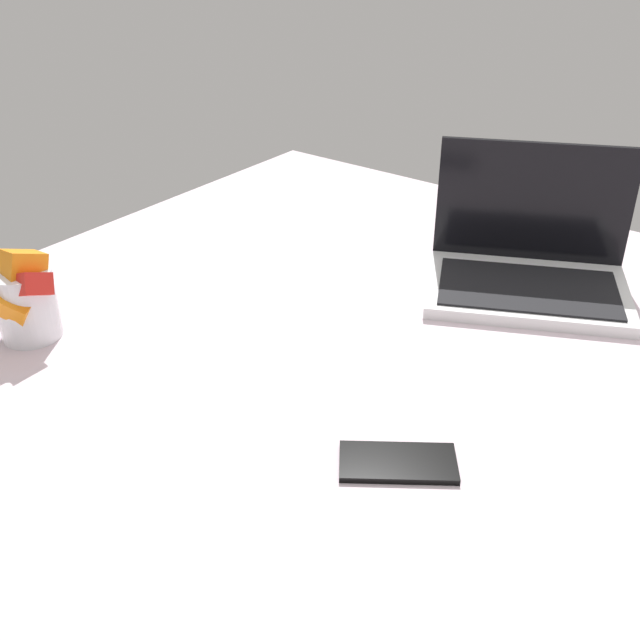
% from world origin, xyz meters
% --- Properties ---
extents(bed_mattress, '(1.80, 1.40, 0.18)m').
position_xyz_m(bed_mattress, '(0.00, 0.00, 0.09)').
color(bed_mattress, silver).
rests_on(bed_mattress, ground).
extents(laptop, '(0.40, 0.35, 0.23)m').
position_xyz_m(laptop, '(-0.10, 0.34, 0.22)').
color(laptop, silver).
rests_on(laptop, bed_mattress).
extents(snack_cup, '(0.10, 0.10, 0.15)m').
position_xyz_m(snack_cup, '(-0.64, -0.26, 0.24)').
color(snack_cup, silver).
rests_on(snack_cup, bed_mattress).
extents(cell_phone, '(0.15, 0.14, 0.01)m').
position_xyz_m(cell_phone, '(-0.03, -0.18, 0.18)').
color(cell_phone, black).
rests_on(cell_phone, bed_mattress).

